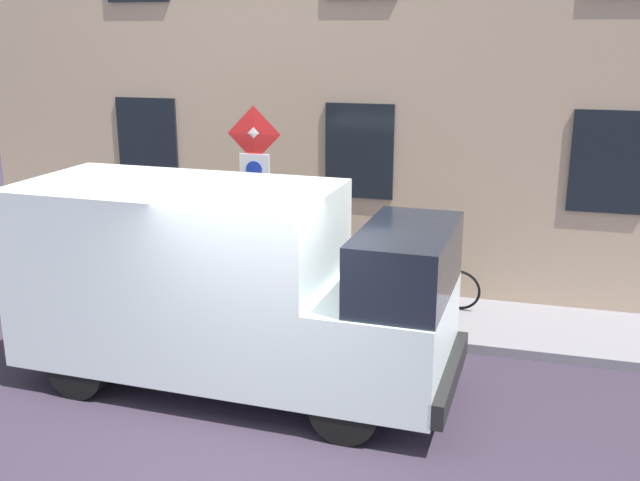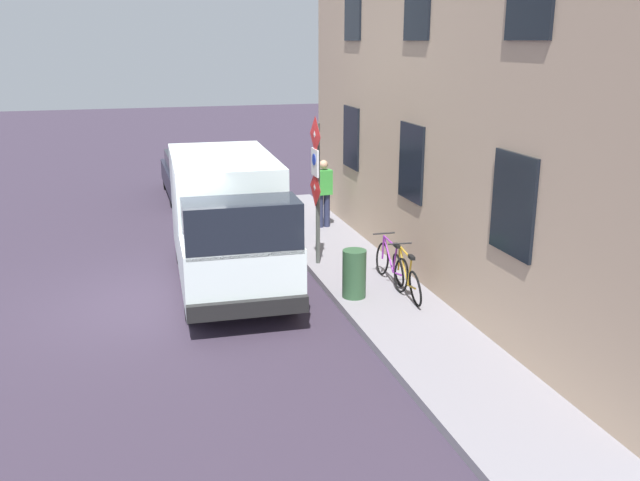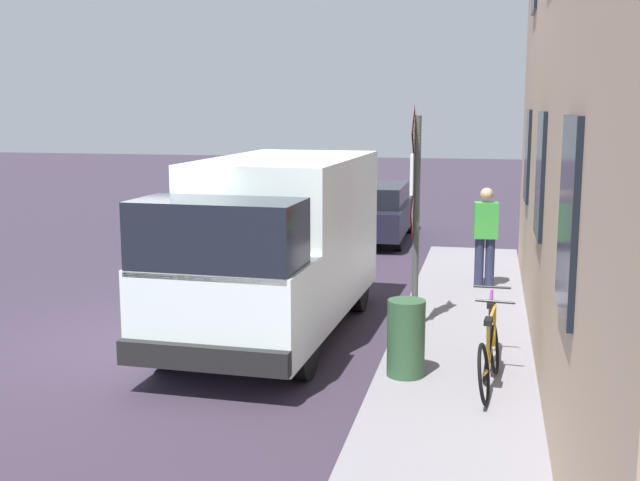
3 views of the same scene
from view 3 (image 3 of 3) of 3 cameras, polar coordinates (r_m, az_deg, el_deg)
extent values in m
plane|color=#332938|center=(11.31, -11.42, -7.27)|extent=(80.00, 80.00, 0.00)
cube|color=gray|center=(10.40, 9.84, -8.31)|extent=(1.85, 15.53, 0.14)
cube|color=tan|center=(9.96, 17.99, 12.31)|extent=(0.70, 13.53, 7.59)
cube|color=black|center=(6.26, 17.32, 1.64)|extent=(0.06, 1.10, 1.50)
cube|color=black|center=(9.95, 15.46, 4.55)|extent=(0.06, 1.10, 1.50)
cube|color=black|center=(13.66, 14.60, 5.88)|extent=(0.06, 1.10, 1.50)
cylinder|color=#474C47|center=(11.21, 6.88, 1.24)|extent=(0.09, 0.09, 2.97)
pyramid|color=silver|center=(11.11, 6.59, 7.57)|extent=(0.04, 0.50, 0.50)
pyramid|color=red|center=(11.11, 6.62, 7.57)|extent=(0.02, 0.56, 0.56)
cube|color=white|center=(11.14, 6.64, 4.74)|extent=(0.04, 0.44, 0.56)
cylinder|color=#1933B2|center=(11.14, 6.52, 5.05)|extent=(0.01, 0.24, 0.24)
pyramid|color=silver|center=(11.20, 6.48, 1.94)|extent=(0.04, 0.50, 0.50)
pyramid|color=red|center=(11.20, 6.51, 1.94)|extent=(0.02, 0.56, 0.56)
cube|color=white|center=(11.86, -2.32, 0.71)|extent=(2.13, 3.87, 2.18)
cube|color=white|center=(9.55, -6.71, -4.85)|extent=(2.05, 1.47, 1.10)
cube|color=black|center=(9.17, -7.28, 0.29)|extent=(1.95, 1.05, 0.84)
cube|color=black|center=(8.98, -8.37, -8.28)|extent=(2.00, 0.23, 0.28)
cylinder|color=black|center=(9.64, -1.20, -7.70)|extent=(0.25, 0.77, 0.76)
cylinder|color=black|center=(10.22, -10.83, -6.85)|extent=(0.25, 0.77, 0.76)
cylinder|color=black|center=(12.77, 2.74, -3.37)|extent=(0.25, 0.77, 0.76)
cylinder|color=black|center=(13.22, -4.77, -2.94)|extent=(0.25, 0.77, 0.76)
cube|color=black|center=(19.43, 3.72, 1.72)|extent=(1.80, 4.02, 0.64)
cube|color=black|center=(19.17, 3.65, 3.12)|extent=(1.64, 2.42, 0.60)
cylinder|color=black|center=(20.88, 2.09, 1.51)|extent=(0.19, 0.60, 0.60)
cylinder|color=black|center=(20.68, 6.33, 1.38)|extent=(0.19, 0.60, 0.60)
cylinder|color=black|center=(18.31, 0.74, 0.36)|extent=(0.19, 0.60, 0.60)
cylinder|color=black|center=(18.09, 5.57, 0.21)|extent=(0.19, 0.60, 0.60)
torus|color=black|center=(9.64, 12.29, -7.35)|extent=(0.19, 0.67, 0.66)
torus|color=black|center=(8.65, 11.61, -9.33)|extent=(0.19, 0.67, 0.66)
cylinder|color=gold|center=(9.26, 12.13, -6.73)|extent=(0.09, 0.60, 0.60)
cylinder|color=gold|center=(9.12, 12.14, -5.21)|extent=(0.11, 0.73, 0.07)
cylinder|color=gold|center=(8.92, 11.89, -7.46)|extent=(0.05, 0.19, 0.55)
cylinder|color=gold|center=(8.86, 11.75, -9.15)|extent=(0.08, 0.43, 0.12)
cylinder|color=gold|center=(9.55, 12.33, -5.98)|extent=(0.04, 0.09, 0.50)
cube|color=black|center=(8.76, 11.91, -5.65)|extent=(0.10, 0.21, 0.06)
cylinder|color=#262626|center=(9.45, 12.38, -4.28)|extent=(0.46, 0.07, 0.03)
torus|color=black|center=(10.36, 12.07, -6.14)|extent=(0.13, 0.66, 0.66)
torus|color=black|center=(9.36, 11.90, -7.86)|extent=(0.13, 0.66, 0.66)
cylinder|color=purple|center=(9.98, 12.06, -5.52)|extent=(0.05, 0.60, 0.60)
cylinder|color=purple|center=(9.85, 12.11, -4.10)|extent=(0.05, 0.73, 0.07)
cylinder|color=purple|center=(9.64, 12.00, -6.17)|extent=(0.04, 0.19, 0.55)
cylinder|color=purple|center=(9.57, 11.93, -7.72)|extent=(0.05, 0.43, 0.12)
cylinder|color=purple|center=(10.28, 12.11, -4.85)|extent=(0.04, 0.09, 0.50)
cube|color=black|center=(9.49, 12.06, -4.48)|extent=(0.08, 0.20, 0.06)
cylinder|color=#262626|center=(10.18, 12.17, -3.27)|extent=(0.46, 0.04, 0.03)
cylinder|color=#262B47|center=(14.11, 11.28, -1.53)|extent=(0.16, 0.16, 0.85)
cylinder|color=#262B47|center=(14.12, 12.01, -1.54)|extent=(0.16, 0.16, 0.85)
cube|color=green|center=(13.99, 11.75, 1.42)|extent=(0.42, 0.30, 0.62)
sphere|color=tan|center=(13.94, 11.81, 3.25)|extent=(0.22, 0.22, 0.22)
cylinder|color=#2D5133|center=(9.36, 6.15, -6.93)|extent=(0.44, 0.44, 0.90)
camera|label=1|loc=(13.04, -44.43, 11.39)|focal=41.33mm
camera|label=2|loc=(5.47, -106.13, 12.91)|focal=38.25mm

